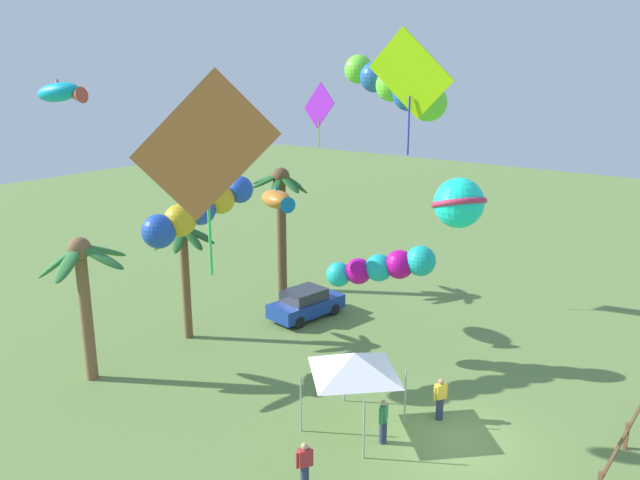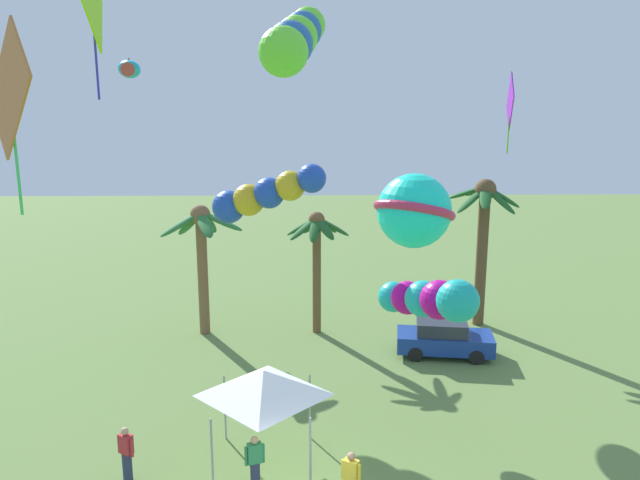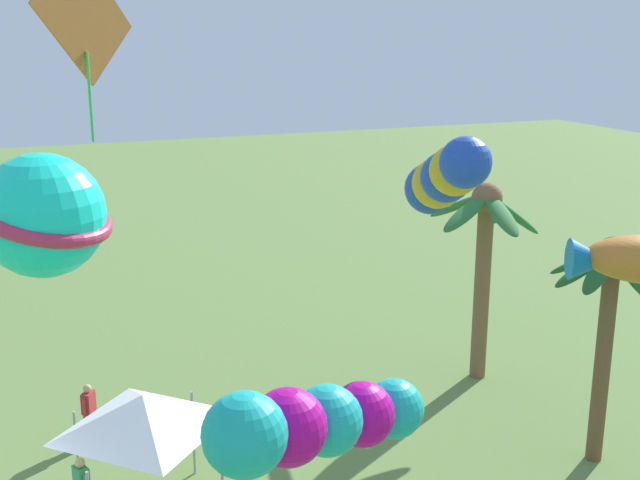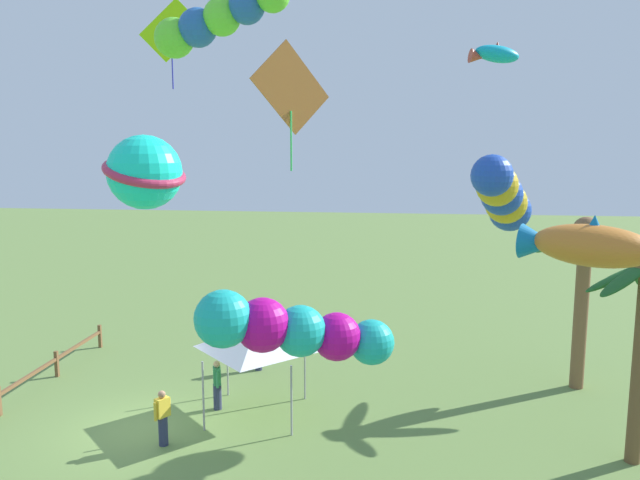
# 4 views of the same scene
# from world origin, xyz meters

# --- Properties ---
(ground_plane) EXTENTS (120.00, 120.00, 0.00)m
(ground_plane) POSITION_xyz_m (0.00, 0.00, 0.00)
(ground_plane) COLOR olive
(palm_tree_1) EXTENTS (3.72, 3.61, 5.94)m
(palm_tree_1) POSITION_xyz_m (-4.90, 13.73, 4.34)
(palm_tree_1) COLOR brown
(palm_tree_1) RESTS_ON ground
(spectator_0) EXTENTS (0.48, 0.40, 1.59)m
(spectator_0) POSITION_xyz_m (0.86, 1.13, 0.81)
(spectator_0) COLOR #2D3351
(spectator_0) RESTS_ON ground
(spectator_1) EXTENTS (0.48, 0.40, 1.59)m
(spectator_1) POSITION_xyz_m (-5.17, 2.48, 0.81)
(spectator_1) COLOR #2D3351
(spectator_1) RESTS_ON ground
(spectator_2) EXTENTS (0.52, 0.34, 1.59)m
(spectator_2) POSITION_xyz_m (-1.63, 1.95, 0.81)
(spectator_2) COLOR #2D3351
(spectator_2) RESTS_ON ground
(festival_tent) EXTENTS (2.86, 2.86, 2.85)m
(festival_tent) POSITION_xyz_m (-1.46, 3.28, 2.47)
(festival_tent) COLOR #9E9EA3
(festival_tent) RESTS_ON ground
(kite_tube_0) EXTENTS (1.56, 3.90, 1.96)m
(kite_tube_0) POSITION_xyz_m (-0.48, 2.53, 11.61)
(kite_tube_0) COLOR #67E431
(kite_diamond_1) EXTENTS (0.35, 2.14, 2.99)m
(kite_diamond_1) POSITION_xyz_m (-4.32, -0.13, 12.04)
(kite_diamond_1) COLOR #9EEB0D
(kite_fish_2) EXTENTS (1.13, 1.94, 0.83)m
(kite_fish_2) POSITION_xyz_m (-6.77, 10.79, 11.46)
(kite_fish_2) COLOR #0FA7C6
(kite_tube_3) EXTENTS (4.44, 2.27, 2.42)m
(kite_tube_3) POSITION_xyz_m (-1.87, 10.49, 6.81)
(kite_tube_3) COLOR #1D46B5
(kite_diamond_4) EXTENTS (2.38, 2.72, 4.95)m
(kite_diamond_4) POSITION_xyz_m (-7.70, 3.33, 10.39)
(kite_diamond_4) COLOR #BB6A2E
(kite_tube_6) EXTENTS (2.52, 4.22, 1.98)m
(kite_tube_6) POSITION_xyz_m (3.47, 5.21, 4.28)
(kite_tube_6) COLOR #19B3AD
(kite_ball_7) EXTENTS (2.70, 2.70, 1.77)m
(kite_ball_7) POSITION_xyz_m (2.31, 1.53, 7.64)
(kite_ball_7) COLOR #17ECCF
(kite_fish_8) EXTENTS (2.08, 2.73, 1.07)m
(kite_fish_8) POSITION_xyz_m (3.70, 11.18, 6.32)
(kite_fish_8) COLOR #C57225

